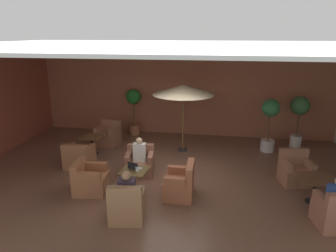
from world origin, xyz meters
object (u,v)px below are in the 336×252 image
Objects in this scene: armchair_front_left_south at (140,164)px; armchair_mid_center_north at (108,135)px; armchair_front_right_north at (336,213)px; armchair_front_right_east at (296,172)px; armchair_mid_center_east at (79,157)px; potted_tree_left_corner at (299,113)px; armchair_front_left_east at (180,184)px; potted_tree_mid_left at (134,106)px; armchair_front_left_north at (127,206)px; armchair_front_left_west at (90,180)px; cafe_table_front_right at (315,183)px; cafe_table_mid_center at (92,141)px; patron_with_friend at (139,151)px; potted_tree_mid_right at (270,119)px; patio_umbrella_tall_red at (183,90)px; open_laptop at (134,167)px; iced_drink_cup at (137,169)px; patron_blue_shirt at (127,188)px; cafe_table_front_left at (134,176)px.

armchair_front_left_south is 2.85m from armchair_mid_center_north.
armchair_front_right_north is 0.99× the size of armchair_front_right_east.
armchair_mid_center_east is (-1.92, 0.13, 0.01)m from armchair_front_left_south.
armchair_front_right_north is 0.49× the size of potted_tree_left_corner.
armchair_mid_center_east is at bearing 158.82° from armchair_front_left_east.
armchair_mid_center_east is at bearing -102.79° from potted_tree_mid_left.
armchair_mid_center_east is (-2.24, 2.42, -0.01)m from armchair_front_left_north.
armchair_front_right_east is at bearing 15.00° from armchair_front_left_west.
cafe_table_mid_center is at bearing 162.40° from cafe_table_front_right.
potted_tree_mid_left reaches higher than armchair_front_right_east.
patron_with_friend is (0.01, -0.04, 0.41)m from armchair_front_left_south.
armchair_front_right_north is 0.49× the size of potted_tree_mid_right.
armchair_front_right_east is at bearing -29.67° from patio_umbrella_tall_red.
armchair_front_left_north is at bearing -81.88° from open_laptop.
armchair_front_right_north is at bearing -32.37° from armchair_mid_center_north.
iced_drink_cup is at bearing 3.95° from armchair_front_left_west.
potted_tree_mid_left is at bearing 104.34° from patron_blue_shirt.
armchair_front_left_south is 4.65m from potted_tree_mid_right.
armchair_front_right_north is 8.13× the size of iced_drink_cup.
potted_tree_mid_right reaches higher than armchair_mid_center_east.
potted_tree_mid_left is (-0.18, 4.77, 0.85)m from armchair_front_left_west.
armchair_front_left_west is at bearing -175.63° from cafe_table_front_right.
armchair_mid_center_north is 3.29m from patio_umbrella_tall_red.
open_laptop is (-0.02, 0.06, 0.20)m from cafe_table_front_left.
armchair_mid_center_east is 0.44× the size of potted_tree_mid_left.
armchair_mid_center_north is at bearing 147.63° from armchair_front_right_north.
cafe_table_front_right is 1.15× the size of patron_with_friend.
cafe_table_front_left is 4.87m from potted_tree_mid_left.
patron_blue_shirt reaches higher than open_laptop.
patron_blue_shirt is (2.26, -3.42, 0.26)m from cafe_table_mid_center.
armchair_mid_center_north is at bearing 175.53° from patio_umbrella_tall_red.
armchair_mid_center_east is 0.44× the size of potted_tree_left_corner.
armchair_front_left_south is 2.34× the size of open_laptop.
armchair_front_left_south is (-0.32, 2.29, -0.02)m from armchair_front_left_north.
potted_tree_left_corner is at bearing 28.88° from potted_tree_mid_right.
patio_umbrella_tall_red is (2.90, 1.87, 1.80)m from armchair_mid_center_east.
armchair_front_left_east is 0.49× the size of potted_tree_left_corner.
armchair_front_right_north is 1.38× the size of cafe_table_mid_center.
armchair_front_left_west is 0.96× the size of armchair_front_right_north.
potted_tree_left_corner reaches higher than armchair_front_left_north.
armchair_front_right_east is 4.30m from open_laptop.
armchair_mid_center_north reaches higher than armchair_front_left_south.
armchair_front_left_north and armchair_front_right_north have the same top height.
patio_umbrella_tall_red is at bearing 81.26° from armchair_front_left_north.
armchair_front_left_north is 1.27m from open_laptop.
armchair_front_left_north is 1.29× the size of patron_with_friend.
armchair_front_left_west is at bearing -120.83° from patio_umbrella_tall_red.
patron_blue_shirt is at bearing -36.98° from armchair_front_left_west.
cafe_table_front_right is (5.44, 0.42, 0.20)m from armchair_front_left_west.
armchair_front_left_east reaches higher than armchair_mid_center_north.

